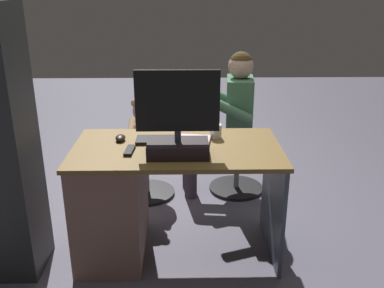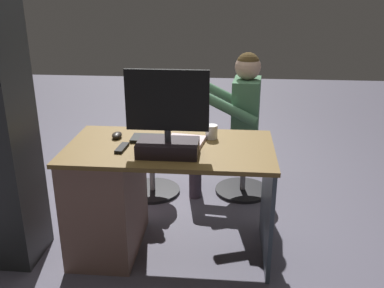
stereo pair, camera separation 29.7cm
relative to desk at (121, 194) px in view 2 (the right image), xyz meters
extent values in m
plane|color=#595567|center=(-0.32, -0.37, -0.38)|extent=(10.00, 10.00, 0.00)
cube|color=brown|center=(-0.32, 0.00, 0.32)|extent=(1.23, 0.68, 0.03)
cube|color=#896557|center=(0.09, 0.00, -0.04)|extent=(0.40, 0.62, 0.69)
cube|color=#424F5C|center=(-0.91, 0.00, -0.04)|extent=(0.02, 0.61, 0.69)
cube|color=black|center=(-0.32, 0.13, 0.37)|extent=(0.34, 0.21, 0.08)
cylinder|color=#333338|center=(-0.32, 0.13, 0.45)|extent=(0.04, 0.04, 0.07)
cube|color=black|center=(-0.32, 0.13, 0.65)|extent=(0.46, 0.02, 0.34)
cube|color=black|center=(-0.32, 0.12, 0.65)|extent=(0.42, 0.00, 0.30)
cube|color=black|center=(-0.28, -0.09, 0.34)|extent=(0.42, 0.14, 0.02)
ellipsoid|color=black|center=(0.03, -0.11, 0.35)|extent=(0.06, 0.10, 0.04)
cylinder|color=white|center=(-0.56, -0.16, 0.38)|extent=(0.07, 0.07, 0.09)
cube|color=black|center=(-0.05, 0.08, 0.34)|extent=(0.05, 0.15, 0.02)
cube|color=silver|center=(-0.39, -0.01, 0.35)|extent=(0.26, 0.33, 0.02)
cylinder|color=black|center=(-0.05, -0.79, -0.37)|extent=(0.45, 0.45, 0.03)
cylinder|color=gray|center=(-0.05, -0.79, -0.19)|extent=(0.04, 0.04, 0.35)
cylinder|color=maroon|center=(-0.05, -0.79, 0.02)|extent=(0.37, 0.37, 0.06)
ellipsoid|color=tan|center=(-0.05, -0.79, 0.15)|extent=(0.20, 0.17, 0.21)
sphere|color=tan|center=(-0.05, -0.79, 0.32)|extent=(0.17, 0.17, 0.17)
sphere|color=beige|center=(-0.05, -0.86, 0.31)|extent=(0.06, 0.06, 0.06)
sphere|color=tan|center=(-0.11, -0.79, 0.39)|extent=(0.07, 0.07, 0.07)
sphere|color=tan|center=(0.01, -0.79, 0.39)|extent=(0.07, 0.07, 0.07)
cylinder|color=tan|center=(-0.15, -0.83, 0.19)|extent=(0.06, 0.16, 0.10)
cylinder|color=tan|center=(0.05, -0.83, 0.19)|extent=(0.06, 0.16, 0.10)
cylinder|color=tan|center=(-0.10, -0.91, 0.08)|extent=(0.07, 0.13, 0.07)
cylinder|color=tan|center=(0.00, -0.91, 0.08)|extent=(0.07, 0.13, 0.07)
cylinder|color=black|center=(-0.79, -0.86, -0.37)|extent=(0.45, 0.45, 0.03)
cylinder|color=gray|center=(-0.79, -0.86, -0.19)|extent=(0.04, 0.04, 0.35)
cylinder|color=#405153|center=(-0.79, -0.86, 0.02)|extent=(0.39, 0.39, 0.06)
cube|color=#4C7D58|center=(-0.79, -0.86, 0.30)|extent=(0.23, 0.34, 0.51)
sphere|color=#CCA68C|center=(-0.79, -0.86, 0.65)|extent=(0.19, 0.19, 0.19)
sphere|color=#49371C|center=(-0.79, -0.86, 0.67)|extent=(0.18, 0.18, 0.18)
cylinder|color=#4C7D58|center=(-0.67, -0.65, 0.38)|extent=(0.41, 0.11, 0.24)
cylinder|color=#4C7D58|center=(-0.63, -1.05, 0.38)|extent=(0.41, 0.11, 0.24)
cylinder|color=#423744|center=(-0.60, -0.76, 0.07)|extent=(0.40, 0.15, 0.11)
cylinder|color=#423744|center=(-0.41, -0.74, -0.17)|extent=(0.10, 0.10, 0.43)
cylinder|color=#423744|center=(-0.59, -0.93, 0.07)|extent=(0.40, 0.15, 0.11)
cylinder|color=#423744|center=(-0.39, -0.91, -0.17)|extent=(0.10, 0.10, 0.43)
camera|label=1|loc=(-0.36, 2.38, 1.25)|focal=40.28mm
camera|label=2|loc=(-0.66, 2.37, 1.25)|focal=40.28mm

